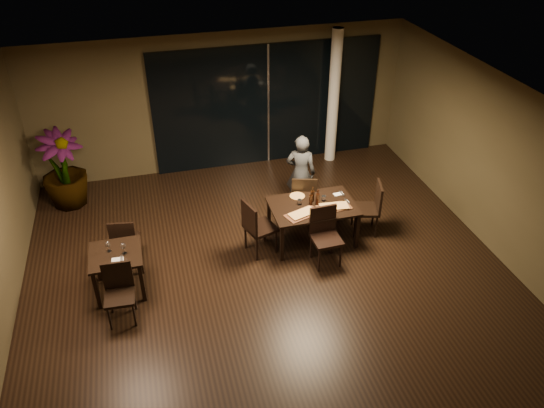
{
  "coord_description": "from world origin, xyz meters",
  "views": [
    {
      "loc": [
        -1.7,
        -6.54,
        5.9
      ],
      "look_at": [
        0.19,
        0.58,
        1.05
      ],
      "focal_mm": 35.0,
      "sensor_mm": 36.0,
      "label": 1
    }
  ],
  "objects_px": {
    "chair_side_far": "(125,239)",
    "bottle_b": "(318,197)",
    "potted_plant": "(63,170)",
    "bottle_c": "(313,194)",
    "bottle_a": "(311,198)",
    "chair_main_near": "(325,232)",
    "chair_main_left": "(256,225)",
    "diner": "(301,173)",
    "chair_main_far": "(304,196)",
    "chair_main_right": "(371,205)",
    "chair_side_near": "(119,289)",
    "main_table": "(313,209)",
    "side_table": "(116,260)"
  },
  "relations": [
    {
      "from": "chair_side_far",
      "to": "bottle_b",
      "type": "xyz_separation_m",
      "value": [
        3.35,
        -0.17,
        0.39
      ]
    },
    {
      "from": "potted_plant",
      "to": "bottle_c",
      "type": "distance_m",
      "value": 4.91
    },
    {
      "from": "potted_plant",
      "to": "bottle_a",
      "type": "xyz_separation_m",
      "value": [
        4.29,
        -2.38,
        0.1
      ]
    },
    {
      "from": "bottle_a",
      "to": "bottle_b",
      "type": "height_order",
      "value": "bottle_b"
    },
    {
      "from": "chair_main_near",
      "to": "chair_main_left",
      "type": "height_order",
      "value": "chair_main_left"
    },
    {
      "from": "chair_main_near",
      "to": "diner",
      "type": "relative_size",
      "value": 0.65
    },
    {
      "from": "chair_main_far",
      "to": "bottle_a",
      "type": "xyz_separation_m",
      "value": [
        -0.07,
        -0.59,
        0.33
      ]
    },
    {
      "from": "chair_main_left",
      "to": "potted_plant",
      "type": "distance_m",
      "value": 4.12
    },
    {
      "from": "chair_side_far",
      "to": "bottle_b",
      "type": "distance_m",
      "value": 3.37
    },
    {
      "from": "chair_main_right",
      "to": "chair_side_far",
      "type": "relative_size",
      "value": 1.11
    },
    {
      "from": "chair_main_far",
      "to": "potted_plant",
      "type": "height_order",
      "value": "potted_plant"
    },
    {
      "from": "chair_main_far",
      "to": "chair_side_far",
      "type": "height_order",
      "value": "chair_main_far"
    },
    {
      "from": "chair_side_near",
      "to": "bottle_c",
      "type": "distance_m",
      "value": 3.65
    },
    {
      "from": "bottle_c",
      "to": "chair_main_far",
      "type": "bearing_deg",
      "value": 90.09
    },
    {
      "from": "chair_main_far",
      "to": "bottle_c",
      "type": "xyz_separation_m",
      "value": [
        0.0,
        -0.48,
        0.33
      ]
    },
    {
      "from": "potted_plant",
      "to": "bottle_a",
      "type": "distance_m",
      "value": 4.9
    },
    {
      "from": "main_table",
      "to": "side_table",
      "type": "distance_m",
      "value": 3.44
    },
    {
      "from": "side_table",
      "to": "chair_main_near",
      "type": "relative_size",
      "value": 0.78
    },
    {
      "from": "chair_main_right",
      "to": "bottle_b",
      "type": "height_order",
      "value": "bottle_b"
    },
    {
      "from": "chair_main_right",
      "to": "chair_side_far",
      "type": "bearing_deg",
      "value": -76.87
    },
    {
      "from": "main_table",
      "to": "chair_main_right",
      "type": "height_order",
      "value": "chair_main_right"
    },
    {
      "from": "main_table",
      "to": "chair_side_far",
      "type": "relative_size",
      "value": 1.62
    },
    {
      "from": "chair_main_far",
      "to": "bottle_b",
      "type": "bearing_deg",
      "value": 110.84
    },
    {
      "from": "chair_main_left",
      "to": "chair_main_right",
      "type": "height_order",
      "value": "chair_main_left"
    },
    {
      "from": "chair_main_far",
      "to": "chair_main_near",
      "type": "height_order",
      "value": "chair_main_near"
    },
    {
      "from": "bottle_b",
      "to": "diner",
      "type": "bearing_deg",
      "value": 88.06
    },
    {
      "from": "chair_main_left",
      "to": "potted_plant",
      "type": "height_order",
      "value": "potted_plant"
    },
    {
      "from": "chair_main_left",
      "to": "chair_main_right",
      "type": "xyz_separation_m",
      "value": [
        2.18,
        0.08,
        -0.01
      ]
    },
    {
      "from": "main_table",
      "to": "side_table",
      "type": "bearing_deg",
      "value": -171.63
    },
    {
      "from": "chair_side_near",
      "to": "bottle_a",
      "type": "bearing_deg",
      "value": 21.21
    },
    {
      "from": "chair_side_near",
      "to": "bottle_a",
      "type": "height_order",
      "value": "bottle_a"
    },
    {
      "from": "main_table",
      "to": "chair_main_left",
      "type": "height_order",
      "value": "chair_main_left"
    },
    {
      "from": "main_table",
      "to": "bottle_a",
      "type": "xyz_separation_m",
      "value": [
        -0.04,
        0.01,
        0.22
      ]
    },
    {
      "from": "bottle_a",
      "to": "bottle_b",
      "type": "distance_m",
      "value": 0.12
    },
    {
      "from": "chair_main_left",
      "to": "chair_side_near",
      "type": "xyz_separation_m",
      "value": [
        -2.32,
        -0.98,
        -0.06
      ]
    },
    {
      "from": "chair_side_near",
      "to": "potted_plant",
      "type": "distance_m",
      "value": 3.62
    },
    {
      "from": "chair_main_left",
      "to": "bottle_c",
      "type": "xyz_separation_m",
      "value": [
        1.09,
        0.24,
        0.31
      ]
    },
    {
      "from": "chair_main_far",
      "to": "chair_main_right",
      "type": "distance_m",
      "value": 1.25
    },
    {
      "from": "side_table",
      "to": "chair_main_left",
      "type": "height_order",
      "value": "chair_main_left"
    },
    {
      "from": "chair_main_near",
      "to": "bottle_c",
      "type": "relative_size",
      "value": 3.54
    },
    {
      "from": "chair_main_near",
      "to": "bottle_c",
      "type": "bearing_deg",
      "value": 87.13
    },
    {
      "from": "bottle_b",
      "to": "bottle_c",
      "type": "xyz_separation_m",
      "value": [
        -0.05,
        0.14,
        -0.01
      ]
    },
    {
      "from": "main_table",
      "to": "chair_main_left",
      "type": "distance_m",
      "value": 1.07
    },
    {
      "from": "main_table",
      "to": "diner",
      "type": "bearing_deg",
      "value": 83.96
    },
    {
      "from": "chair_main_far",
      "to": "chair_side_near",
      "type": "height_order",
      "value": "chair_main_far"
    },
    {
      "from": "chair_side_far",
      "to": "potted_plant",
      "type": "height_order",
      "value": "potted_plant"
    },
    {
      "from": "side_table",
      "to": "chair_main_near",
      "type": "xyz_separation_m",
      "value": [
        3.42,
        -0.09,
        -0.05
      ]
    },
    {
      "from": "bottle_c",
      "to": "potted_plant",
      "type": "bearing_deg",
      "value": 152.55
    },
    {
      "from": "bottle_a",
      "to": "chair_main_left",
      "type": "bearing_deg",
      "value": -173.32
    },
    {
      "from": "main_table",
      "to": "chair_main_right",
      "type": "xyz_separation_m",
      "value": [
        1.11,
        -0.03,
        -0.1
      ]
    }
  ]
}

